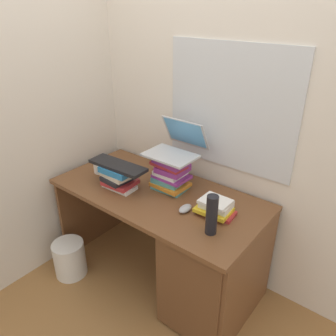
% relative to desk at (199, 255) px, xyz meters
% --- Properties ---
extents(ground_plane, '(6.00, 6.00, 0.00)m').
position_rel_desk_xyz_m(ground_plane, '(-0.37, 0.03, -0.40)').
color(ground_plane, olive).
extents(wall_back, '(6.00, 0.06, 2.60)m').
position_rel_desk_xyz_m(wall_back, '(-0.37, 0.43, 0.90)').
color(wall_back, silver).
rests_on(wall_back, ground).
extents(wall_left, '(0.05, 6.00, 2.60)m').
position_rel_desk_xyz_m(wall_left, '(-1.18, 0.03, 0.90)').
color(wall_left, beige).
rests_on(wall_left, ground).
extents(desk, '(1.46, 0.71, 0.73)m').
position_rel_desk_xyz_m(desk, '(0.00, 0.00, 0.00)').
color(desk, brown).
rests_on(desk, ground).
extents(book_stack_tall, '(0.25, 0.20, 0.24)m').
position_rel_desk_xyz_m(book_stack_tall, '(-0.34, 0.13, 0.45)').
color(book_stack_tall, teal).
rests_on(book_stack_tall, desk).
extents(book_stack_keyboard_riser, '(0.25, 0.20, 0.16)m').
position_rel_desk_xyz_m(book_stack_keyboard_riser, '(-0.62, -0.09, 0.41)').
color(book_stack_keyboard_riser, white).
rests_on(book_stack_keyboard_riser, desk).
extents(book_stack_side, '(0.23, 0.18, 0.10)m').
position_rel_desk_xyz_m(book_stack_side, '(0.07, 0.05, 0.38)').
color(book_stack_side, '#B22D33').
rests_on(book_stack_side, desk).
extents(laptop, '(0.33, 0.34, 0.22)m').
position_rel_desk_xyz_m(laptop, '(-0.34, 0.19, 0.62)').
color(laptop, '#B7BABF').
rests_on(laptop, book_stack_tall).
extents(keyboard, '(0.43, 0.16, 0.02)m').
position_rel_desk_xyz_m(keyboard, '(-0.62, -0.09, 0.50)').
color(keyboard, black).
rests_on(keyboard, book_stack_keyboard_riser).
extents(computer_mouse, '(0.06, 0.10, 0.04)m').
position_rel_desk_xyz_m(computer_mouse, '(-0.09, -0.04, 0.35)').
color(computer_mouse, '#A5A8AD').
rests_on(computer_mouse, desk).
extents(mug, '(0.13, 0.09, 0.09)m').
position_rel_desk_xyz_m(mug, '(-0.90, -0.02, 0.38)').
color(mug, white).
rests_on(mug, desk).
extents(water_bottle, '(0.07, 0.07, 0.24)m').
position_rel_desk_xyz_m(water_bottle, '(0.14, -0.12, 0.45)').
color(water_bottle, black).
rests_on(water_bottle, desk).
extents(wastebasket, '(0.23, 0.23, 0.28)m').
position_rel_desk_xyz_m(wastebasket, '(-0.90, -0.39, -0.26)').
color(wastebasket, silver).
rests_on(wastebasket, ground).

